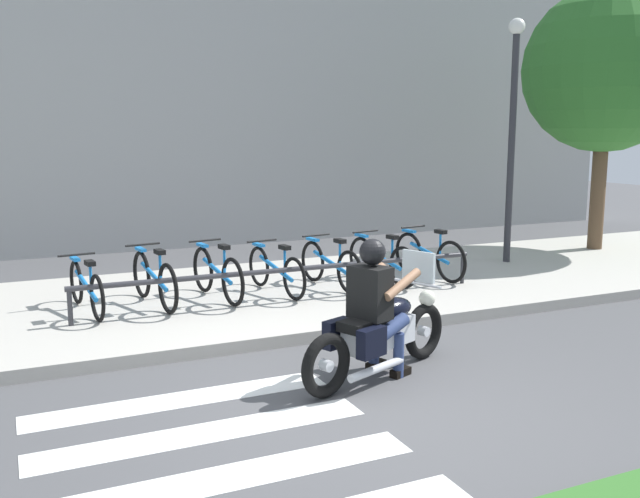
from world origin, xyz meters
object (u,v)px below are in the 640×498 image
(motorcycle, at_px, (380,333))
(bicycle_6, at_px, (429,255))
(bicycle_0, at_px, (86,287))
(rider, at_px, (375,299))
(street_lamp, at_px, (513,121))
(bike_rack, at_px, (290,271))
(bicycle_3, at_px, (276,270))
(tree_near_rack, at_px, (606,70))
(bicycle_4, at_px, (330,265))
(bicycle_2, at_px, (217,274))
(bicycle_1, at_px, (154,279))
(bicycle_5, at_px, (381,260))

(motorcycle, bearing_deg, bicycle_6, 50.13)
(bicycle_0, height_order, bicycle_6, bicycle_6)
(rider, distance_m, bicycle_6, 4.33)
(street_lamp, bearing_deg, motorcycle, -141.00)
(bicycle_0, bearing_deg, bike_rack, -12.04)
(motorcycle, relative_size, rider, 1.44)
(bicycle_3, height_order, tree_near_rack, tree_near_rack)
(bicycle_0, bearing_deg, bicycle_6, -0.02)
(bicycle_4, relative_size, bicycle_6, 0.98)
(bike_rack, bearing_deg, bicycle_2, 147.47)
(bicycle_1, distance_m, bike_rack, 1.82)
(bicycle_2, height_order, bicycle_6, same)
(bicycle_3, height_order, bicycle_5, bicycle_5)
(motorcycle, distance_m, rider, 0.37)
(motorcycle, xyz_separation_m, bicycle_4, (0.99, 3.27, 0.05))
(motorcycle, xyz_separation_m, bicycle_3, (0.13, 3.27, 0.03))
(rider, height_order, bicycle_1, rider)
(bicycle_0, bearing_deg, bicycle_5, -0.02)
(bicycle_3, distance_m, tree_near_rack, 7.89)
(bicycle_4, bearing_deg, rider, -107.96)
(motorcycle, relative_size, bicycle_5, 1.22)
(bike_rack, relative_size, tree_near_rack, 1.11)
(bicycle_2, height_order, bicycle_5, bicycle_2)
(bicycle_0, bearing_deg, bicycle_2, -0.06)
(rider, distance_m, bike_rack, 2.76)
(bicycle_2, bearing_deg, street_lamp, 6.23)
(motorcycle, relative_size, street_lamp, 0.47)
(motorcycle, height_order, bicycle_6, motorcycle)
(bicycle_1, bearing_deg, street_lamp, 5.39)
(bike_rack, bearing_deg, tree_near_rack, 12.24)
(bicycle_2, bearing_deg, tree_near_rack, 7.11)
(bicycle_6, bearing_deg, bicycle_3, 179.97)
(bicycle_3, distance_m, bicycle_4, 0.87)
(bicycle_6, xyz_separation_m, tree_near_rack, (4.57, 1.00, 3.10))
(bicycle_6, distance_m, bike_rack, 2.66)
(bicycle_5, height_order, bike_rack, bicycle_5)
(bicycle_2, bearing_deg, bicycle_1, 179.99)
(motorcycle, distance_m, bicycle_3, 3.27)
(motorcycle, distance_m, bicycle_5, 3.76)
(bicycle_5, bearing_deg, bicycle_1, -179.99)
(bicycle_0, relative_size, bicycle_3, 1.00)
(motorcycle, distance_m, bicycle_2, 3.35)
(bike_rack, bearing_deg, bicycle_1, 162.30)
(motorcycle, height_order, bicycle_3, motorcycle)
(bicycle_2, height_order, bicycle_4, bicycle_2)
(bicycle_3, height_order, street_lamp, street_lamp)
(bicycle_2, relative_size, bicycle_3, 1.00)
(bicycle_3, relative_size, bicycle_6, 0.99)
(bicycle_5, height_order, street_lamp, street_lamp)
(bicycle_0, height_order, bicycle_2, bicycle_2)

